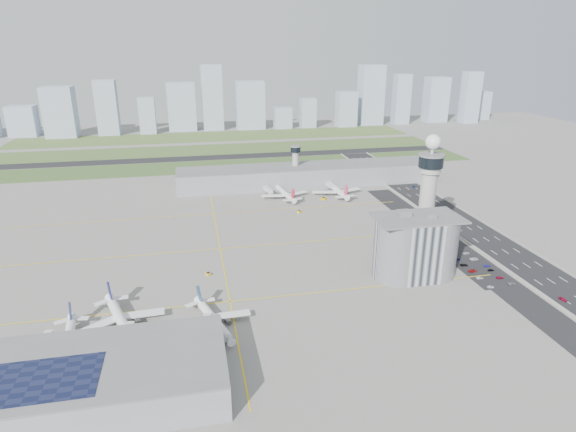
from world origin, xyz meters
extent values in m
plane|color=gray|center=(0.00, 0.00, 0.00)|extent=(1000.00, 1000.00, 0.00)
cube|color=#3E582A|center=(-20.00, 225.00, 0.04)|extent=(480.00, 50.00, 0.08)
cube|color=#4E6B33|center=(-20.00, 300.00, 0.04)|extent=(480.00, 60.00, 0.08)
cube|color=#4E6530|center=(-20.00, 380.00, 0.04)|extent=(480.00, 70.00, 0.08)
cube|color=black|center=(-20.00, 262.00, 0.06)|extent=(480.00, 22.00, 0.10)
cube|color=black|center=(115.00, 0.00, 0.05)|extent=(28.00, 500.00, 0.10)
cube|color=#9E9E99|center=(101.00, 0.00, 0.60)|extent=(0.60, 500.00, 1.20)
cube|color=#9E9E99|center=(129.00, 0.00, 0.60)|extent=(0.60, 500.00, 1.20)
cube|color=black|center=(90.00, -10.00, 0.04)|extent=(18.00, 260.00, 0.08)
cube|color=black|center=(88.00, -22.00, 0.05)|extent=(20.00, 44.00, 0.10)
cube|color=yellow|center=(-40.00, -30.00, 0.01)|extent=(260.00, 0.60, 0.01)
cube|color=yellow|center=(-40.00, 30.00, 0.01)|extent=(260.00, 0.60, 0.01)
cube|color=yellow|center=(-40.00, 90.00, 0.01)|extent=(260.00, 0.60, 0.01)
cube|color=yellow|center=(-40.00, 30.00, 0.01)|extent=(0.60, 260.00, 0.01)
cylinder|color=#ADAAA5|center=(72.00, 8.00, 24.00)|extent=(8.40, 8.40, 48.00)
cylinder|color=#ADAAA5|center=(72.00, 8.00, 46.00)|extent=(11.00, 11.00, 4.00)
cylinder|color=black|center=(72.00, 8.00, 50.00)|extent=(13.00, 13.00, 6.00)
cylinder|color=slate|center=(72.00, 8.00, 53.50)|extent=(14.00, 14.00, 1.00)
cylinder|color=#ADAAA5|center=(72.00, 8.00, 56.00)|extent=(1.60, 1.60, 5.00)
sphere|color=white|center=(72.00, 8.00, 60.50)|extent=(8.00, 8.00, 8.00)
cylinder|color=#ADAAA5|center=(30.00, 150.00, 14.00)|extent=(5.00, 5.00, 28.00)
cylinder|color=black|center=(30.00, 150.00, 29.00)|extent=(8.00, 8.00, 4.00)
cylinder|color=slate|center=(30.00, 150.00, 31.50)|extent=(8.60, 8.60, 0.80)
cube|color=#B2B2B7|center=(52.00, -22.00, 15.00)|extent=(18.00, 24.00, 30.00)
cylinder|color=#B2B2B7|center=(43.00, -22.00, 15.00)|extent=(24.00, 24.00, 30.00)
cylinder|color=#B2B2B7|center=(61.00, -22.00, 15.00)|extent=(24.00, 24.00, 30.00)
cube|color=slate|center=(52.00, -22.00, 30.40)|extent=(42.00, 24.00, 0.80)
cube|color=slate|center=(46.00, -19.00, 32.00)|extent=(6.00, 5.00, 3.00)
cube|color=slate|center=(57.00, -24.00, 31.70)|extent=(5.00, 4.00, 2.40)
cube|color=gray|center=(40.00, 148.00, 7.50)|extent=(210.00, 32.00, 15.00)
cube|color=slate|center=(40.00, 148.00, 15.40)|extent=(210.00, 32.00, 0.80)
cube|color=gray|center=(-88.00, -82.00, 6.00)|extent=(84.00, 42.00, 12.00)
cube|color=slate|center=(-88.00, -82.00, 12.40)|extent=(84.00, 42.00, 0.80)
cube|color=black|center=(-105.00, -88.00, 12.90)|extent=(40.00, 22.00, 0.20)
imported|color=white|center=(82.12, -42.04, 0.54)|extent=(3.32, 1.63, 1.09)
imported|color=gray|center=(82.29, -32.82, 0.57)|extent=(3.54, 1.40, 1.15)
imported|color=#9F1315|center=(83.22, -25.02, 0.63)|extent=(4.73, 2.64, 1.25)
imported|color=black|center=(82.53, -17.91, 0.59)|extent=(4.23, 2.11, 1.18)
imported|color=navy|center=(82.72, -10.68, 0.64)|extent=(3.96, 2.09, 1.28)
imported|color=silver|center=(82.27, -5.27, 0.65)|extent=(4.00, 1.62, 1.29)
imported|color=gray|center=(94.13, -41.15, 0.54)|extent=(4.16, 2.42, 1.09)
imported|color=maroon|center=(92.26, -34.50, 0.55)|extent=(3.85, 1.71, 1.10)
imported|color=black|center=(92.80, -26.04, 0.55)|extent=(3.22, 1.30, 1.10)
imported|color=navy|center=(93.66, -21.22, 0.57)|extent=(3.45, 1.20, 1.14)
imported|color=silver|center=(91.86, -12.45, 0.64)|extent=(4.64, 2.19, 1.28)
imported|color=#A6A7AA|center=(91.85, -4.61, 0.62)|extent=(4.45, 2.31, 1.23)
imported|color=maroon|center=(106.99, -59.41, 0.64)|extent=(2.14, 3.98, 1.29)
imported|color=black|center=(116.15, 39.33, 0.64)|extent=(1.69, 4.01, 1.29)
imported|color=navy|center=(121.65, 121.74, 0.62)|extent=(2.16, 4.52, 1.24)
imported|color=slate|center=(107.57, 181.33, 0.60)|extent=(1.70, 3.62, 1.20)
cube|color=#9EADC1|center=(-252.58, 431.35, 18.47)|extent=(32.30, 25.84, 36.93)
cube|color=#9EADC1|center=(-204.47, 415.19, 30.18)|extent=(35.81, 28.65, 60.36)
cube|color=#9EADC1|center=(-150.11, 419.66, 33.44)|extent=(25.49, 20.39, 66.89)
cube|color=#9EADC1|center=(-102.68, 417.90, 22.60)|extent=(20.04, 16.03, 45.20)
cube|color=#9EADC1|center=(-59.44, 436.89, 30.61)|extent=(35.76, 28.61, 61.22)
cube|color=#9EADC1|center=(-19.42, 431.56, 41.69)|extent=(26.33, 21.06, 83.39)
cube|color=#9EADC1|center=(30.27, 432.32, 31.06)|extent=(36.96, 29.57, 62.11)
cube|color=#9EADC1|center=(73.27, 423.68, 13.87)|extent=(23.01, 18.41, 27.75)
cube|color=#9EADC1|center=(108.28, 423.34, 19.48)|extent=(20.22, 16.18, 38.97)
cube|color=#9EADC1|center=(162.17, 421.29, 23.44)|extent=(26.14, 20.92, 46.89)
cube|color=#9EADC1|center=(201.27, 433.27, 40.60)|extent=(32.26, 25.81, 81.20)
cube|color=#9EADC1|center=(244.74, 426.38, 34.37)|extent=(21.59, 17.28, 68.75)
cube|color=#9EADC1|center=(302.83, 435.54, 31.70)|extent=(30.25, 24.20, 63.40)
cube|color=#9EADC1|center=(345.49, 415.96, 35.78)|extent=(23.04, 18.43, 71.56)
cube|color=#9EADC1|center=(382.05, 443.29, 20.53)|extent=(22.64, 18.11, 41.06)
camera|label=1|loc=(-53.06, -221.03, 109.23)|focal=30.00mm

